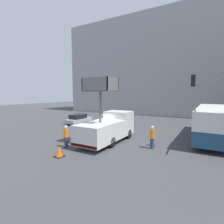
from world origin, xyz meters
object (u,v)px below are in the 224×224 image
at_px(traffic_cone_near_truck, 59,152).
at_px(road_worker_near_truck, 66,136).
at_px(parked_car_curbside, 79,119).
at_px(city_bus, 211,120).
at_px(road_worker_directing, 152,137).
at_px(utility_truck, 108,127).

bearing_deg(traffic_cone_near_truck, road_worker_near_truck, 121.37).
bearing_deg(parked_car_curbside, city_bus, 0.03).
distance_m(city_bus, parked_car_curbside, 17.41).
xyz_separation_m(road_worker_near_truck, road_worker_directing, (6.46, 3.29, 0.01)).
bearing_deg(parked_car_curbside, road_worker_directing, -25.11).
height_order(road_worker_near_truck, road_worker_directing, road_worker_directing).
height_order(utility_truck, traffic_cone_near_truck, utility_truck).
bearing_deg(road_worker_near_truck, traffic_cone_near_truck, 85.71).
distance_m(city_bus, road_worker_directing, 7.52).
height_order(city_bus, road_worker_directing, city_bus).
bearing_deg(road_worker_directing, utility_truck, -89.87).
bearing_deg(road_worker_near_truck, utility_truck, -160.81).
distance_m(utility_truck, road_worker_directing, 4.26).
relative_size(city_bus, road_worker_near_truck, 6.00).
height_order(utility_truck, road_worker_near_truck, utility_truck).
height_order(utility_truck, city_bus, utility_truck).
relative_size(utility_truck, road_worker_near_truck, 3.60).
bearing_deg(city_bus, traffic_cone_near_truck, 123.35).
xyz_separation_m(traffic_cone_near_truck, parked_car_curbside, (-7.92, 11.39, 0.37)).
xyz_separation_m(road_worker_near_truck, traffic_cone_near_truck, (1.16, -1.91, -0.59)).
height_order(road_worker_directing, parked_car_curbside, road_worker_directing).
distance_m(utility_truck, city_bus, 10.50).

